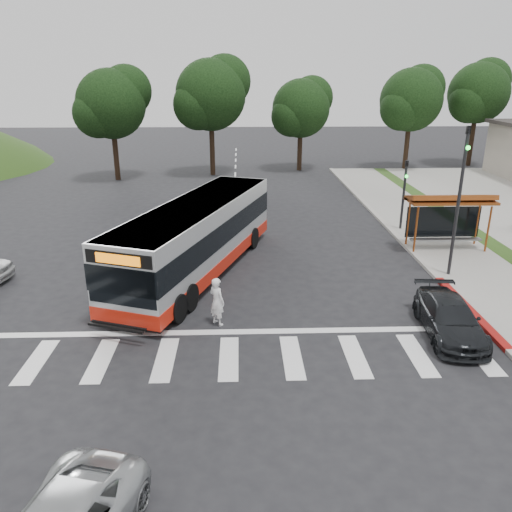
{
  "coord_description": "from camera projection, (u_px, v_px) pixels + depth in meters",
  "views": [
    {
      "loc": [
        0.41,
        -18.69,
        8.39
      ],
      "look_at": [
        1.02,
        0.01,
        1.6
      ],
      "focal_mm": 35.0,
      "sensor_mm": 36.0,
      "label": 1
    }
  ],
  "objects": [
    {
      "name": "sidewalk_east",
      "position": [
        427.0,
        232.0,
        28.24
      ],
      "size": [
        4.0,
        40.0,
        0.12
      ],
      "primitive_type": "cube",
      "color": "gray",
      "rests_on": "ground"
    },
    {
      "name": "tree_north_b",
      "position": [
        302.0,
        107.0,
        45.03
      ],
      "size": [
        5.72,
        5.33,
        8.43
      ],
      "color": "black",
      "rests_on": "ground"
    },
    {
      "name": "tree_north_c",
      "position": [
        112.0,
        103.0,
        40.57
      ],
      "size": [
        6.16,
        5.74,
        9.3
      ],
      "color": "black",
      "rests_on": "ground"
    },
    {
      "name": "curb_east_red",
      "position": [
        469.0,
        310.0,
        18.78
      ],
      "size": [
        0.32,
        6.0,
        0.15
      ],
      "primitive_type": "cube",
      "color": "maroon",
      "rests_on": "ground"
    },
    {
      "name": "curb_east",
      "position": [
        392.0,
        232.0,
        28.18
      ],
      "size": [
        0.3,
        40.0,
        0.15
      ],
      "primitive_type": "cube",
      "color": "#9E9991",
      "rests_on": "ground"
    },
    {
      "name": "tree_north_a",
      "position": [
        212.0,
        94.0,
        42.48
      ],
      "size": [
        6.6,
        6.15,
        10.17
      ],
      "color": "black",
      "rests_on": "ground"
    },
    {
      "name": "dark_sedan",
      "position": [
        449.0,
        318.0,
        16.97
      ],
      "size": [
        2.05,
        4.35,
        1.23
      ],
      "primitive_type": "imported",
      "rotation": [
        0.0,
        0.0,
        -0.08
      ],
      "color": "black",
      "rests_on": "ground"
    },
    {
      "name": "ground",
      "position": [
        231.0,
        293.0,
        20.41
      ],
      "size": [
        140.0,
        140.0,
        0.0
      ],
      "primitive_type": "plane",
      "color": "black",
      "rests_on": "ground"
    },
    {
      "name": "traffic_signal_ne_short",
      "position": [
        404.0,
        188.0,
        27.84
      ],
      "size": [
        0.18,
        0.37,
        4.0
      ],
      "color": "black",
      "rests_on": "ground"
    },
    {
      "name": "bus_shelter",
      "position": [
        449.0,
        205.0,
        24.74
      ],
      "size": [
        4.2,
        1.6,
        2.86
      ],
      "color": "brown",
      "rests_on": "sidewalk_east"
    },
    {
      "name": "tree_ne_b",
      "position": [
        479.0,
        92.0,
        47.0
      ],
      "size": [
        6.16,
        5.74,
        10.02
      ],
      "color": "black",
      "rests_on": "ground"
    },
    {
      "name": "pedestrian",
      "position": [
        217.0,
        301.0,
        17.58
      ],
      "size": [
        0.76,
        0.76,
        1.78
      ],
      "primitive_type": "imported",
      "rotation": [
        0.0,
        0.0,
        2.38
      ],
      "color": "white",
      "rests_on": "ground"
    },
    {
      "name": "tree_ne_a",
      "position": [
        412.0,
        99.0,
        45.09
      ],
      "size": [
        6.16,
        5.74,
        9.3
      ],
      "color": "black",
      "rests_on": "parking_lot"
    },
    {
      "name": "crosswalk_ladder",
      "position": [
        229.0,
        358.0,
        15.71
      ],
      "size": [
        18.0,
        2.6,
        0.01
      ],
      "primitive_type": "cube",
      "color": "silver",
      "rests_on": "ground"
    },
    {
      "name": "traffic_signal_ne_tall",
      "position": [
        460.0,
        190.0,
        20.79
      ],
      "size": [
        0.18,
        0.37,
        6.5
      ],
      "color": "black",
      "rests_on": "ground"
    },
    {
      "name": "transit_bus",
      "position": [
        198.0,
        239.0,
        22.05
      ],
      "size": [
        6.67,
        12.5,
        3.18
      ],
      "primitive_type": null,
      "rotation": [
        0.0,
        0.0,
        -0.34
      ],
      "color": "#B5B7BA",
      "rests_on": "ground"
    }
  ]
}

